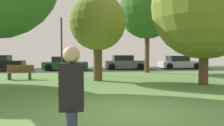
{
  "coord_description": "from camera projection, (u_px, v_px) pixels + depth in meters",
  "views": [
    {
      "loc": [
        -1.31,
        -5.81,
        1.61
      ],
      "look_at": [
        0.0,
        3.11,
        1.22
      ],
      "focal_mm": 34.77,
      "sensor_mm": 36.0,
      "label": 1
    }
  ],
  "objects": [
    {
      "name": "parked_car_green",
      "position": [
        65.0,
        64.0,
        21.08
      ],
      "size": [
        4.27,
        1.97,
        1.33
      ],
      "color": "#195633",
      "rests_on": "ground_plane"
    },
    {
      "name": "person_bystander",
      "position": [
        74.0,
        70.0,
        7.89
      ],
      "size": [
        0.3,
        0.34,
        1.79
      ],
      "rotation": [
        0.0,
        0.0,
        1.46
      ],
      "color": "#2D334C",
      "rests_on": "ground_plane"
    },
    {
      "name": "oak_tree_center",
      "position": [
        205.0,
        6.0,
        11.02
      ],
      "size": [
        5.41,
        5.41,
        6.73
      ],
      "color": "brown",
      "rests_on": "ground_plane"
    },
    {
      "name": "oak_tree_left",
      "position": [
        98.0,
        23.0,
        12.74
      ],
      "size": [
        3.32,
        3.32,
        5.11
      ],
      "color": "brown",
      "rests_on": "ground_plane"
    },
    {
      "name": "ground_plane",
      "position": [
        128.0,
        112.0,
        6.0
      ],
      "size": [
        44.0,
        44.0,
        0.0
      ],
      "primitive_type": "plane",
      "color": "#5B8442"
    },
    {
      "name": "street_lamp_post",
      "position": [
        62.0,
        46.0,
        17.56
      ],
      "size": [
        0.14,
        0.14,
        4.5
      ],
      "primitive_type": "cylinder",
      "color": "#2D2D33",
      "rests_on": "ground_plane"
    },
    {
      "name": "person_thrower",
      "position": [
        72.0,
        103.0,
        2.92
      ],
      "size": [
        0.33,
        0.3,
        1.71
      ],
      "rotation": [
        0.0,
        0.0,
        -0.05
      ],
      "color": "#2D334C",
      "rests_on": "ground_plane"
    },
    {
      "name": "maple_tree_far",
      "position": [
        147.0,
        11.0,
        18.14
      ],
      "size": [
        4.75,
        4.75,
        7.61
      ],
      "color": "brown",
      "rests_on": "ground_plane"
    },
    {
      "name": "parked_car_black",
      "position": [
        1.0,
        64.0,
        20.32
      ],
      "size": [
        4.03,
        1.98,
        1.47
      ],
      "color": "black",
      "rests_on": "ground_plane"
    },
    {
      "name": "park_bench",
      "position": [
        20.0,
        72.0,
        13.45
      ],
      "size": [
        1.6,
        0.45,
        0.9
      ],
      "rotation": [
        0.0,
        0.0,
        3.14
      ],
      "color": "brown",
      "rests_on": "ground_plane"
    },
    {
      "name": "parked_car_grey",
      "position": [
        124.0,
        63.0,
        22.31
      ],
      "size": [
        4.13,
        2.04,
        1.44
      ],
      "color": "slate",
      "rests_on": "ground_plane"
    },
    {
      "name": "road_strip",
      "position": [
        93.0,
        69.0,
        21.82
      ],
      "size": [
        44.0,
        6.4,
        0.01
      ],
      "primitive_type": "cube",
      "color": "#28282B",
      "rests_on": "ground_plane"
    },
    {
      "name": "parked_car_silver",
      "position": [
        179.0,
        63.0,
        23.06
      ],
      "size": [
        4.2,
        2.04,
        1.38
      ],
      "color": "#B7B7BC",
      "rests_on": "ground_plane"
    }
  ]
}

